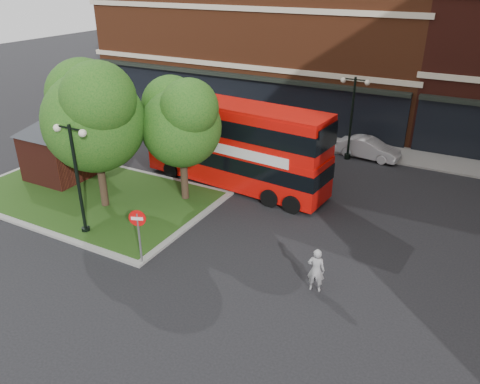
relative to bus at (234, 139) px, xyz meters
The scene contains 14 objects.
ground 8.58m from the bus, 74.03° to the right, with size 120.00×120.00×0.00m, color black.
pavement_far 9.27m from the bus, 75.37° to the left, with size 44.00×3.00×0.12m, color slate.
terrace_far_left 17.69m from the bus, 109.61° to the left, with size 26.00×12.00×14.00m, color brown.
traffic_island 7.94m from the bus, 139.72° to the right, with size 12.60×7.60×0.15m.
kiosk 9.57m from the bus, 156.13° to the right, with size 6.51×6.51×3.60m.
tree_island_west 7.20m from the bus, 129.36° to the right, with size 5.40×4.71×7.21m.
tree_island_east 3.53m from the bus, 115.28° to the right, with size 4.46×3.90×6.29m.
lamp_island 8.33m from the bus, 112.94° to the right, with size 1.72×0.36×5.00m.
lamp_far_left 7.88m from the bus, 57.32° to the left, with size 1.72×0.36×5.00m.
bus is the anchor object (origin of this frame).
woman 9.85m from the bus, 43.49° to the right, with size 0.63×0.41×1.73m, color #969598.
car_silver 6.87m from the bus, 91.41° to the left, with size 1.84×4.58×1.56m, color #ABADB3.
car_white 9.28m from the bus, 54.19° to the left, with size 1.33×3.80×1.25m, color silver.
no_entry_sign 8.43m from the bus, 86.90° to the right, with size 0.63×0.30×2.40m.
Camera 1 is at (8.99, -12.27, 10.58)m, focal length 35.00 mm.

